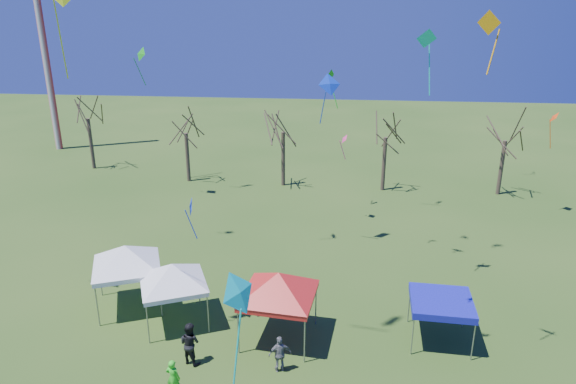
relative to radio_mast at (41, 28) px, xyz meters
name	(u,v)px	position (x,y,z in m)	size (l,w,h in m)	color
ground	(271,376)	(28.00, -34.00, -12.50)	(140.00, 140.00, 0.00)	#2A4A17
radio_mast	(41,28)	(0.00, 0.00, 0.00)	(0.70, 0.70, 25.00)	silver
tree_0	(85,100)	(7.15, -6.62, -6.01)	(3.83, 3.83, 8.44)	#3D2D21
tree_1	(185,116)	(17.23, -9.35, -6.71)	(3.42, 3.42, 7.54)	#3D2D21
tree_2	(283,112)	(25.63, -9.62, -6.21)	(3.71, 3.71, 8.18)	#3D2D21
tree_3	(387,118)	(34.03, -9.96, -6.42)	(3.59, 3.59, 7.91)	#3D2D21
tree_4	(508,121)	(43.36, -10.00, -6.44)	(3.58, 3.58, 7.89)	#3D2D21
tent_white_west	(125,250)	(20.16, -29.43, -9.38)	(4.07, 4.07, 3.87)	gray
tent_white_mid	(172,268)	(22.90, -30.60, -9.60)	(3.82, 3.82, 3.60)	gray
tent_red	(279,277)	(27.99, -31.35, -9.37)	(4.38, 4.38, 3.88)	gray
tent_blue	(441,303)	(35.18, -30.73, -10.56)	(2.83, 2.83, 2.11)	gray
person_dark	(190,343)	(24.47, -33.47, -11.54)	(0.93, 0.72, 1.91)	black
person_grey	(280,354)	(28.31, -33.59, -11.69)	(0.95, 0.40, 1.63)	slate
person_green	(173,378)	(24.39, -35.46, -11.70)	(0.58, 0.38, 1.60)	#2FDA22
kite_22	(331,76)	(29.60, -14.99, -2.63)	(0.89, 0.96, 2.73)	green
kite_1	(190,207)	(23.97, -30.59, -6.53)	(0.57, 0.94, 2.14)	#1634EB
kite_5	(239,294)	(27.68, -38.10, -6.25)	(1.26, 1.54, 4.44)	#0DC7C7
kite_13	(141,54)	(15.77, -14.14, -1.34)	(1.20, 1.14, 2.86)	#199C18
kite_27	(490,24)	(35.41, -32.09, 1.24)	(0.80, 0.76, 2.14)	orange
kite_11	(330,84)	(29.70, -21.25, -2.34)	(1.54, 1.24, 2.98)	blue
kite_12	(554,118)	(45.05, -14.20, -5.34)	(0.63, 0.91, 2.69)	#FA430D
kite_19	(344,140)	(30.66, -17.08, -6.57)	(0.63, 0.79, 1.85)	#F0357F
kite_17	(427,39)	(34.32, -25.46, 0.38)	(1.12, 0.77, 3.13)	#0ED2AB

